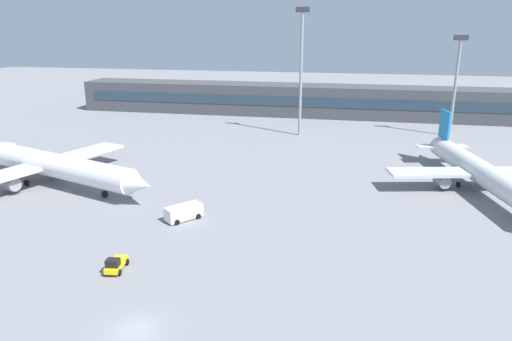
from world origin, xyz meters
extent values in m
plane|color=gray|center=(0.00, 40.00, 0.00)|extent=(400.00, 400.00, 0.00)
cube|color=#3F4247|center=(0.00, 107.92, 4.50)|extent=(130.03, 12.00, 9.00)
cube|color=#263847|center=(0.00, 101.87, 4.95)|extent=(123.53, 0.16, 2.80)
cylinder|color=silver|center=(-32.48, 34.96, 3.55)|extent=(37.93, 16.39, 4.08)
cone|color=silver|center=(-12.43, 28.11, 3.55)|extent=(5.51, 5.13, 3.88)
cube|color=silver|center=(-33.50, 35.31, 3.22)|extent=(15.32, 32.18, 0.54)
cylinder|color=gray|center=(-35.58, 29.21, 1.71)|extent=(3.95, 3.15, 2.15)
cylinder|color=gray|center=(-31.41, 41.41, 1.71)|extent=(3.95, 3.15, 2.15)
cylinder|color=black|center=(-19.66, 30.58, 0.54)|extent=(1.16, 0.75, 1.07)
cylinder|color=black|center=(-35.42, 33.01, 0.54)|extent=(1.16, 0.75, 1.07)
cylinder|color=black|center=(-33.61, 38.30, 0.54)|extent=(1.16, 0.75, 1.07)
cylinder|color=silver|center=(38.96, 45.71, 3.23)|extent=(11.38, 35.21, 3.72)
cone|color=silver|center=(34.76, 64.36, 3.23)|extent=(3.36, 4.20, 2.60)
cube|color=#197FBF|center=(35.41, 61.47, 7.78)|extent=(1.29, 4.28, 5.39)
cube|color=silver|center=(35.34, 61.76, 3.43)|extent=(10.16, 4.83, 0.24)
cube|color=silver|center=(38.75, 46.67, 2.94)|extent=(29.69, 11.05, 0.49)
cylinder|color=gray|center=(33.02, 45.38, 1.56)|extent=(2.60, 3.49, 1.96)
cylinder|color=gray|center=(44.48, 47.96, 1.56)|extent=(2.60, 3.49, 1.96)
cylinder|color=black|center=(36.05, 47.06, 0.49)|extent=(0.60, 1.04, 0.98)
cylinder|color=black|center=(41.02, 48.18, 0.49)|extent=(0.60, 1.04, 0.98)
cube|color=yellow|center=(-6.80, 9.68, 0.65)|extent=(1.92, 3.75, 0.60)
cube|color=black|center=(-6.69, 8.78, 1.30)|extent=(1.52, 1.26, 0.90)
cylinder|color=black|center=(-7.43, 8.39, 0.35)|extent=(0.33, 0.72, 0.70)
cylinder|color=black|center=(-5.88, 8.58, 0.35)|extent=(0.33, 0.72, 0.70)
cylinder|color=black|center=(-7.72, 10.78, 0.35)|extent=(0.33, 0.72, 0.70)
cylinder|color=black|center=(-6.17, 10.96, 0.35)|extent=(0.33, 0.72, 0.70)
cube|color=white|center=(-4.34, 24.68, 1.13)|extent=(4.87, 5.28, 1.90)
cube|color=#1E2633|center=(-5.62, 23.15, 1.63)|extent=(1.56, 1.34, 0.70)
cylinder|color=black|center=(-6.21, 24.03, 0.38)|extent=(0.70, 0.76, 0.76)
cylinder|color=black|center=(-4.64, 22.72, 0.38)|extent=(0.70, 0.76, 0.76)
cylinder|color=black|center=(-4.03, 26.64, 0.38)|extent=(0.70, 0.76, 0.76)
cylinder|color=black|center=(-2.46, 25.34, 0.38)|extent=(0.70, 0.76, 0.76)
cylinder|color=gray|center=(41.52, 87.42, 11.33)|extent=(0.70, 0.70, 22.66)
cube|color=#333338|center=(41.52, 87.42, 23.26)|extent=(3.20, 0.80, 1.20)
cylinder|color=gray|center=(5.31, 80.83, 14.42)|extent=(0.70, 0.70, 28.84)
cube|color=#333338|center=(5.31, 80.83, 29.44)|extent=(3.20, 0.80, 1.20)
camera|label=1|loc=(17.91, -33.22, 26.15)|focal=33.15mm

